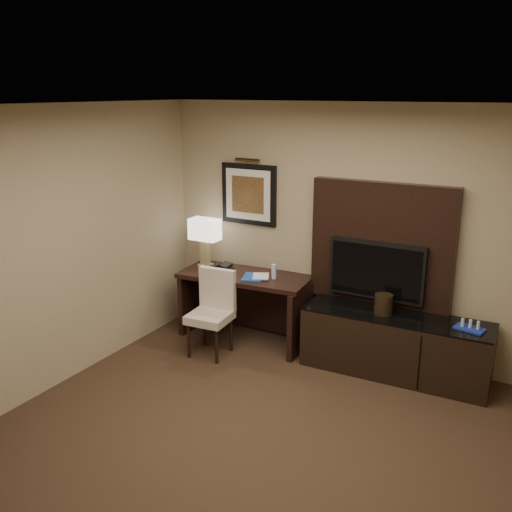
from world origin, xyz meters
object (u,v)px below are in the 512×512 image
Objects in this scene: tv at (377,270)px; ice_bucket at (383,304)px; desk at (245,307)px; water_bottle at (274,272)px; desk_chair at (210,316)px; desk_phone at (223,268)px; table_lamp at (205,240)px; minibar_tray at (470,325)px; credenza at (395,345)px.

tv is 0.38m from ice_bucket.
water_bottle reaches higher than desk.
desk_chair is 4.30× the size of desk_phone.
water_bottle reaches higher than desk_chair.
table_lamp reaches higher than tv.
desk is 1.66× the size of desk_chair.
ice_bucket is 0.76× the size of minibar_tray.
ice_bucket is at bearing -53.63° from tv.
desk is 1.66m from ice_bucket.
tv is 2.05m from table_lamp.
credenza is 0.78m from tv.
minibar_tray is at bearing -2.58° from credenza.
minibar_tray is at bearing 16.99° from desk_phone.
desk_phone is at bearing -172.87° from desk.
credenza is at bearing -33.01° from tv.
ice_bucket is at bearing 17.09° from desk_phone.
desk is 5.58× the size of minibar_tray.
water_bottle is at bearing 177.88° from ice_bucket.
desk is at bearing -6.14° from table_lamp.
desk is 9.08× the size of water_bottle.
desk_chair is (-1.60, -0.73, -0.57)m from tv.
table_lamp is (-2.34, 0.06, 0.79)m from credenza.
credenza is 9.16× the size of ice_bucket.
credenza is 0.79m from minibar_tray.
credenza is at bearing -1.53° from table_lamp.
desk is 1.60m from tv.
credenza is 8.99× the size of desk_phone.
tv is 6.12× the size of water_bottle.
desk_chair is 0.64m from desk_phone.
tv reaches higher than credenza.
ice_bucket is at bearing -5.51° from desk.
desk is 2.47m from minibar_tray.
desk_chair is 2.65m from minibar_tray.
desk_phone is at bearing -171.91° from tv.
ice_bucket is at bearing -173.93° from credenza.
minibar_tray reaches higher than credenza.
water_bottle is 2.11m from minibar_tray.
tv is at bearing 145.05° from credenza.
credenza is 2.09m from desk_phone.
table_lamp is (-0.45, 0.60, 0.66)m from desk_chair.
table_lamp is at bearing -176.44° from tv.
minibar_tray is (2.72, 0.05, -0.16)m from desk_phone.
table_lamp is at bearing 177.87° from ice_bucket.
desk_phone is (0.32, -0.12, -0.26)m from table_lamp.
credenza is at bearing 179.35° from minibar_tray.
credenza is (1.76, -0.00, -0.08)m from desk.
desk_phone reaches higher than desk.
water_bottle is at bearing -0.41° from desk.
water_bottle reaches higher than ice_bucket.
desk_phone reaches higher than minibar_tray.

